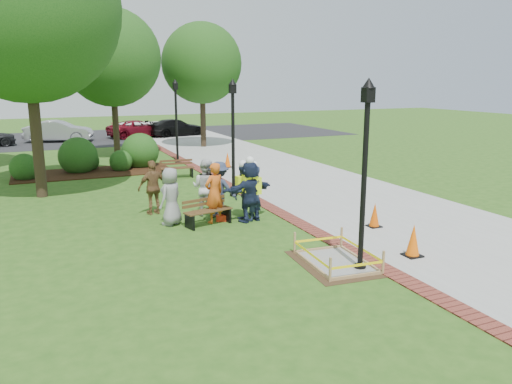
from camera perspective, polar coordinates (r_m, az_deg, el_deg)
name	(u,v)px	position (r m, az deg, el deg)	size (l,w,h in m)	color
ground	(257,238)	(13.61, 0.09, -5.31)	(100.00, 100.00, 0.00)	#285116
sidewalk	(268,168)	(24.48, 1.43, 2.81)	(6.00, 60.00, 0.02)	#9E9E99
brick_edging	(205,172)	(23.32, -5.84, 2.26)	(0.50, 60.00, 0.03)	maroon
mulch_bed	(94,172)	(24.32, -18.03, 2.14)	(7.00, 3.00, 0.05)	#381E0F
parking_lot	(114,137)	(39.43, -15.94, 6.08)	(36.00, 12.00, 0.01)	black
wet_concrete_pad	(336,254)	(11.89, 9.16, -7.00)	(1.88, 2.43, 0.55)	#47331E
bench_near	(208,217)	(14.82, -5.49, -2.85)	(1.53, 0.82, 0.79)	brown
bench_far	(177,172)	(22.19, -8.98, 2.25)	(1.48, 0.60, 0.78)	brown
cone_front	(413,241)	(12.70, 17.52, -5.39)	(0.41, 0.41, 0.82)	black
cone_back	(375,216)	(14.91, 13.40, -2.64)	(0.37, 0.37, 0.73)	black
cone_far	(228,160)	(24.49, -3.27, 3.64)	(0.39, 0.39, 0.76)	black
toolbox	(223,218)	(15.25, -3.80, -2.97)	(0.40, 0.22, 0.20)	#B0230D
lamp_near	(365,161)	(11.09, 12.34, 3.44)	(0.28, 0.28, 4.26)	black
lamp_mid	(233,129)	(18.13, -2.65, 7.21)	(0.28, 0.28, 4.26)	black
lamp_far	(176,115)	(25.74, -9.11, 8.68)	(0.28, 0.28, 4.26)	black
tree_left	(24,7)	(19.75, -24.97, 18.62)	(6.51, 6.51, 9.90)	#3D2D1E
tree_back	(112,58)	(28.61, -16.18, 14.53)	(5.22, 5.22, 7.99)	#3D2D1E
tree_right	(202,63)	(32.24, -6.21, 14.41)	(5.00, 5.00, 7.73)	#3D2D1E
shrub_a	(26,179)	(23.77, -24.84, 1.31)	(1.22, 1.22, 1.22)	#164313
shrub_b	(79,172)	(24.71, -19.55, 2.14)	(1.77, 1.77, 1.77)	#164313
shrub_c	(121,171)	(24.53, -15.12, 2.36)	(1.06, 1.06, 1.06)	#164313
shrub_d	(141,167)	(25.39, -13.01, 2.82)	(1.81, 1.81, 1.81)	#164313
shrub_e	(89,170)	(25.20, -18.51, 2.41)	(0.98, 0.98, 0.98)	#164313
casual_person_a	(171,197)	(14.88, -9.71, -0.52)	(0.65, 0.62, 1.71)	gray
casual_person_b	(214,193)	(14.91, -4.79, -0.13)	(0.68, 0.56, 1.82)	#CE5718
casual_person_c	(205,188)	(15.75, -5.81, 0.50)	(0.67, 0.66, 1.80)	silver
casual_person_d	(153,188)	(16.17, -11.65, 0.51)	(0.61, 0.46, 1.74)	brown
casual_person_e	(219,189)	(15.60, -4.19, 0.30)	(0.65, 0.64, 1.74)	#2E3851
hivis_worker_a	(250,190)	(15.00, -0.69, 0.28)	(0.66, 0.50, 2.00)	#1C2D49
hivis_worker_b	(254,191)	(15.10, -0.26, 0.10)	(0.64, 0.56, 1.84)	#161E39
hivis_worker_c	(243,189)	(15.40, -1.49, 0.30)	(0.63, 0.55, 1.82)	#16223B
parked_car_b	(60,142)	(37.50, -21.52, 5.36)	(4.92, 2.14, 1.60)	#A2A1A6
parked_car_c	(139,137)	(38.70, -13.21, 6.11)	(4.26, 1.85, 1.39)	maroon
parked_car_d	(176,136)	(39.10, -9.09, 6.35)	(4.29, 1.86, 1.40)	black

